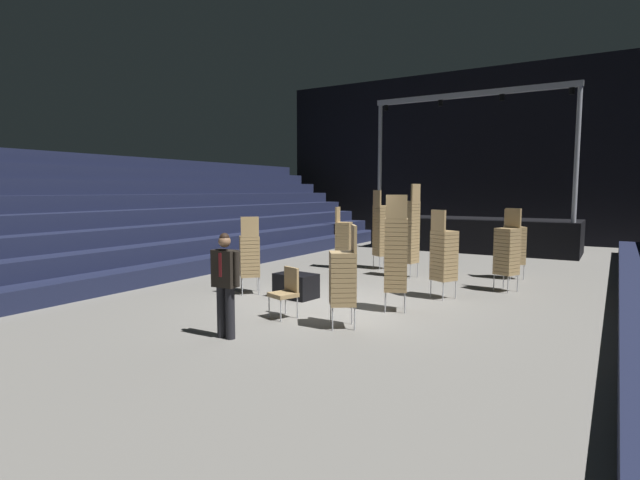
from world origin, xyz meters
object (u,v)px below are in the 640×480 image
at_px(stage_riser, 473,232).
at_px(chair_stack_front_left, 396,253).
at_px(chair_stack_front_right, 343,238).
at_px(chair_stack_rear_right, 507,250).
at_px(chair_stack_aisle_left, 444,254).
at_px(man_with_tie, 225,279).
at_px(chair_stack_rear_centre, 514,244).
at_px(chair_stack_rear_left, 250,255).
at_px(equipment_road_case, 296,286).
at_px(chair_stack_mid_left, 409,231).
at_px(chair_stack_mid_right, 343,277).
at_px(loose_chair_near_man, 286,289).
at_px(chair_stack_mid_centre, 382,230).

height_order(stage_riser, chair_stack_front_left, stage_riser).
xyz_separation_m(chair_stack_front_right, chair_stack_rear_right, (4.98, -1.10, 0.04)).
bearing_deg(stage_riser, chair_stack_aisle_left, -79.92).
distance_m(stage_riser, man_with_tie, 14.05).
distance_m(chair_stack_front_left, chair_stack_rear_centre, 5.18).
xyz_separation_m(stage_riser, chair_stack_rear_right, (2.70, -7.75, 0.25)).
bearing_deg(chair_stack_rear_left, equipment_road_case, -34.78).
distance_m(chair_stack_front_right, chair_stack_mid_left, 2.38).
height_order(stage_riser, equipment_road_case, stage_riser).
xyz_separation_m(chair_stack_mid_left, chair_stack_mid_right, (0.85, -5.35, -0.38)).
height_order(man_with_tie, chair_stack_mid_right, chair_stack_mid_right).
distance_m(chair_stack_front_left, loose_chair_near_man, 2.28).
height_order(chair_stack_front_right, chair_stack_rear_right, chair_stack_rear_right).
bearing_deg(chair_stack_mid_centre, loose_chair_near_man, -47.21).
xyz_separation_m(chair_stack_rear_right, chair_stack_rear_centre, (-0.15, 1.83, -0.04)).
bearing_deg(chair_stack_mid_centre, equipment_road_case, -54.40).
bearing_deg(chair_stack_aisle_left, man_with_tie, -85.85).
distance_m(chair_stack_aisle_left, equipment_road_case, 3.35).
bearing_deg(chair_stack_rear_right, equipment_road_case, 63.12).
bearing_deg(chair_stack_rear_right, chair_stack_mid_centre, 1.74).
xyz_separation_m(chair_stack_mid_centre, equipment_road_case, (0.03, -4.76, -0.92)).
bearing_deg(man_with_tie, chair_stack_front_right, -78.00).
height_order(stage_riser, chair_stack_rear_right, stage_riser).
bearing_deg(stage_riser, chair_stack_mid_right, -86.03).
xyz_separation_m(chair_stack_front_left, chair_stack_aisle_left, (0.46, 1.64, -0.17)).
xyz_separation_m(man_with_tie, loose_chair_near_man, (0.08, 1.59, -0.44)).
relative_size(chair_stack_front_left, loose_chair_near_man, 2.44).
bearing_deg(chair_stack_mid_right, man_with_tie, 104.48).
height_order(chair_stack_rear_centre, loose_chair_near_man, chair_stack_rear_centre).
relative_size(man_with_tie, chair_stack_front_left, 0.74).
xyz_separation_m(chair_stack_rear_left, chair_stack_aisle_left, (4.00, 1.82, 0.08)).
distance_m(stage_riser, chair_stack_mid_right, 12.54).
bearing_deg(chair_stack_rear_centre, chair_stack_aisle_left, -52.83).
xyz_separation_m(chair_stack_rear_left, equipment_road_case, (1.17, 0.18, -0.63)).
bearing_deg(chair_stack_rear_right, man_with_tie, 87.22).
relative_size(man_with_tie, chair_stack_rear_right, 0.87).
bearing_deg(chair_stack_front_right, chair_stack_rear_centre, 85.78).
bearing_deg(chair_stack_front_left, chair_stack_mid_centre, 94.54).
bearing_deg(stage_riser, chair_stack_rear_left, -101.95).
bearing_deg(chair_stack_rear_centre, chair_stack_mid_left, -101.62).
distance_m(chair_stack_mid_right, chair_stack_aisle_left, 3.33).
bearing_deg(chair_stack_front_right, chair_stack_mid_centre, 102.07).
bearing_deg(chair_stack_mid_centre, chair_stack_mid_right, -36.62).
height_order(chair_stack_front_right, chair_stack_rear_left, chair_stack_front_right).
height_order(chair_stack_front_right, loose_chair_near_man, chair_stack_front_right).
relative_size(chair_stack_front_right, chair_stack_mid_left, 0.73).
height_order(chair_stack_mid_right, equipment_road_case, chair_stack_mid_right).
height_order(chair_stack_rear_right, equipment_road_case, chair_stack_rear_right).
bearing_deg(loose_chair_near_man, chair_stack_mid_left, -74.99).
xyz_separation_m(chair_stack_aisle_left, equipment_road_case, (-2.83, -1.64, -0.71)).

